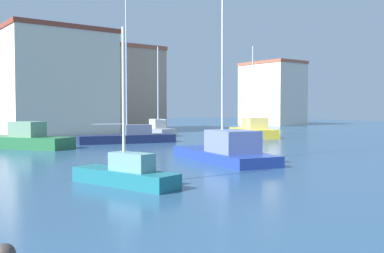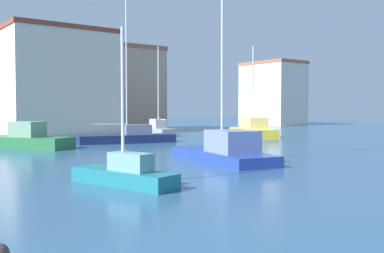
{
  "view_description": "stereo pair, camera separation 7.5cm",
  "coord_description": "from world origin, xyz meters",
  "px_view_note": "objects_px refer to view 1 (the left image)",
  "views": [
    {
      "loc": [
        0.52,
        -6.12,
        2.93
      ],
      "look_at": [
        19.92,
        19.49,
        1.59
      ],
      "focal_mm": 41.6,
      "sensor_mm": 36.0,
      "label": 1
    },
    {
      "loc": [
        0.58,
        -6.16,
        2.93
      ],
      "look_at": [
        19.92,
        19.49,
        1.59
      ],
      "focal_mm": 41.6,
      "sensor_mm": 36.0,
      "label": 2
    }
  ],
  "objects_px": {
    "sailboat_navy_distant_east": "(129,136)",
    "sailboat_teal_far_left": "(126,173)",
    "motorboat_green_mid_harbor": "(24,140)",
    "sailboat_blue_inner_mooring": "(226,150)",
    "sailboat_yellow_distant_north": "(253,130)",
    "sailboat_grey_behind_lamppost": "(158,130)"
  },
  "relations": [
    {
      "from": "sailboat_yellow_distant_north",
      "to": "sailboat_grey_behind_lamppost",
      "type": "distance_m",
      "value": 9.92
    },
    {
      "from": "sailboat_navy_distant_east",
      "to": "motorboat_green_mid_harbor",
      "type": "distance_m",
      "value": 8.44
    },
    {
      "from": "sailboat_yellow_distant_north",
      "to": "motorboat_green_mid_harbor",
      "type": "height_order",
      "value": "sailboat_yellow_distant_north"
    },
    {
      "from": "sailboat_navy_distant_east",
      "to": "sailboat_teal_far_left",
      "type": "bearing_deg",
      "value": -119.35
    },
    {
      "from": "sailboat_teal_far_left",
      "to": "sailboat_yellow_distant_north",
      "type": "bearing_deg",
      "value": 35.66
    },
    {
      "from": "sailboat_yellow_distant_north",
      "to": "sailboat_blue_inner_mooring",
      "type": "height_order",
      "value": "sailboat_blue_inner_mooring"
    },
    {
      "from": "sailboat_navy_distant_east",
      "to": "sailboat_grey_behind_lamppost",
      "type": "height_order",
      "value": "sailboat_navy_distant_east"
    },
    {
      "from": "sailboat_yellow_distant_north",
      "to": "sailboat_teal_far_left",
      "type": "bearing_deg",
      "value": -144.34
    },
    {
      "from": "sailboat_navy_distant_east",
      "to": "sailboat_yellow_distant_north",
      "type": "bearing_deg",
      "value": -4.44
    },
    {
      "from": "sailboat_blue_inner_mooring",
      "to": "motorboat_green_mid_harbor",
      "type": "bearing_deg",
      "value": 112.5
    },
    {
      "from": "sailboat_yellow_distant_north",
      "to": "sailboat_grey_behind_lamppost",
      "type": "height_order",
      "value": "sailboat_grey_behind_lamppost"
    },
    {
      "from": "sailboat_blue_inner_mooring",
      "to": "sailboat_teal_far_left",
      "type": "height_order",
      "value": "sailboat_blue_inner_mooring"
    },
    {
      "from": "sailboat_navy_distant_east",
      "to": "sailboat_teal_far_left",
      "type": "relative_size",
      "value": 2.11
    },
    {
      "from": "sailboat_grey_behind_lamppost",
      "to": "sailboat_teal_far_left",
      "type": "relative_size",
      "value": 1.57
    },
    {
      "from": "sailboat_yellow_distant_north",
      "to": "sailboat_navy_distant_east",
      "type": "height_order",
      "value": "sailboat_navy_distant_east"
    },
    {
      "from": "sailboat_teal_far_left",
      "to": "motorboat_green_mid_harbor",
      "type": "bearing_deg",
      "value": 84.72
    },
    {
      "from": "sailboat_grey_behind_lamppost",
      "to": "motorboat_green_mid_harbor",
      "type": "distance_m",
      "value": 16.68
    },
    {
      "from": "motorboat_green_mid_harbor",
      "to": "sailboat_blue_inner_mooring",
      "type": "bearing_deg",
      "value": -67.5
    },
    {
      "from": "sailboat_grey_behind_lamppost",
      "to": "motorboat_green_mid_harbor",
      "type": "height_order",
      "value": "sailboat_grey_behind_lamppost"
    },
    {
      "from": "sailboat_blue_inner_mooring",
      "to": "sailboat_navy_distant_east",
      "type": "bearing_deg",
      "value": 81.64
    },
    {
      "from": "sailboat_yellow_distant_north",
      "to": "sailboat_blue_inner_mooring",
      "type": "xyz_separation_m",
      "value": [
        -15.69,
        -13.64,
        -0.07
      ]
    },
    {
      "from": "sailboat_blue_inner_mooring",
      "to": "sailboat_teal_far_left",
      "type": "relative_size",
      "value": 1.89
    }
  ]
}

